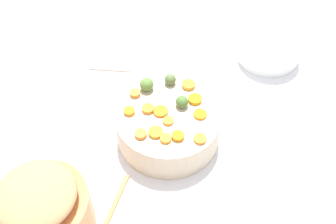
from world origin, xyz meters
name	(u,v)px	position (x,y,z in m)	size (l,w,h in m)	color
tabletop	(166,138)	(0.00, 0.00, 0.01)	(2.40, 2.40, 0.02)	silver
serving_bowl_carrots	(168,126)	(0.00, 0.01, 0.07)	(0.28, 0.28, 0.10)	#C2B296
metal_pot	(46,213)	(0.31, -0.20, 0.08)	(0.21, 0.21, 0.12)	#D3783E
stuffing_mound	(36,195)	(0.31, -0.20, 0.17)	(0.17, 0.17, 0.06)	tan
carrot_slice_0	(166,139)	(0.08, 0.02, 0.12)	(0.03, 0.03, 0.01)	orange
carrot_slice_1	(161,110)	(0.00, -0.01, 0.12)	(0.04, 0.04, 0.01)	orange
carrot_slice_2	(200,114)	(-0.01, 0.09, 0.12)	(0.03, 0.03, 0.01)	orange
carrot_slice_3	(135,93)	(-0.04, -0.09, 0.12)	(0.03, 0.03, 0.01)	orange
carrot_slice_4	(195,99)	(-0.06, 0.07, 0.12)	(0.04, 0.04, 0.01)	orange
carrot_slice_5	(156,132)	(0.07, -0.01, 0.12)	(0.04, 0.04, 0.01)	orange
carrot_slice_6	(148,109)	(0.00, -0.05, 0.12)	(0.03, 0.03, 0.01)	orange
carrot_slice_7	(129,111)	(0.02, -0.09, 0.12)	(0.03, 0.03, 0.01)	orange
carrot_slice_8	(189,85)	(-0.11, 0.04, 0.12)	(0.04, 0.04, 0.01)	orange
carrot_slice_9	(168,121)	(0.03, 0.01, 0.12)	(0.03, 0.03, 0.01)	orange
carrot_slice_10	(200,139)	(0.06, 0.10, 0.12)	(0.03, 0.03, 0.01)	orange
carrot_slice_11	(141,134)	(0.08, -0.04, 0.12)	(0.03, 0.03, 0.01)	orange
carrot_slice_12	(178,136)	(0.07, 0.05, 0.12)	(0.03, 0.03, 0.01)	orange
brussels_sprout_0	(170,79)	(-0.11, -0.01, 0.13)	(0.03, 0.03, 0.03)	#576B3A
brussels_sprout_1	(147,84)	(-0.07, -0.07, 0.14)	(0.04, 0.04, 0.04)	#597F37
brussels_sprout_2	(182,102)	(-0.03, 0.04, 0.14)	(0.03, 0.03, 0.03)	#4C7032
casserole_dish	(270,45)	(-0.39, 0.25, 0.07)	(0.20, 0.20, 0.10)	white
dish_towel	(115,52)	(-0.29, -0.25, 0.02)	(0.17, 0.14, 0.01)	#C5AE9B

